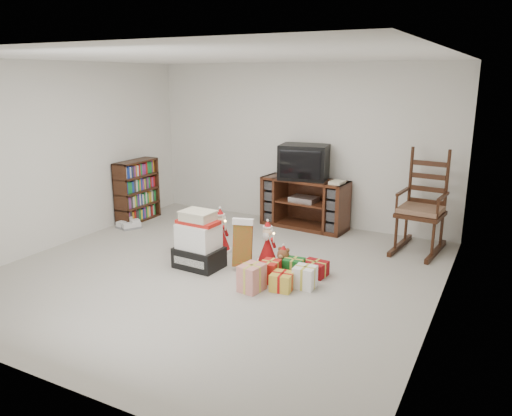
{
  "coord_description": "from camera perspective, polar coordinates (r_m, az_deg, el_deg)",
  "views": [
    {
      "loc": [
        3.03,
        -4.77,
        2.3
      ],
      "look_at": [
        0.22,
        0.6,
        0.69
      ],
      "focal_mm": 35.0,
      "sensor_mm": 36.0,
      "label": 1
    }
  ],
  "objects": [
    {
      "name": "santa_figurine",
      "position": [
        6.31,
        1.32,
        -4.44
      ],
      "size": [
        0.27,
        0.26,
        0.56
      ],
      "color": "#A81214",
      "rests_on": "floor"
    },
    {
      "name": "teddy_bear",
      "position": [
        6.01,
        3.18,
        -6.19
      ],
      "size": [
        0.22,
        0.19,
        0.32
      ],
      "color": "brown",
      "rests_on": "floor"
    },
    {
      "name": "tv_stand",
      "position": [
        7.78,
        5.58,
        0.55
      ],
      "size": [
        1.38,
        0.6,
        0.77
      ],
      "rotation": [
        0.0,
        0.0,
        -0.09
      ],
      "color": "#4B2615",
      "rests_on": "floor"
    },
    {
      "name": "gift_cluster",
      "position": [
        5.74,
        3.52,
        -7.47
      ],
      "size": [
        0.71,
        0.99,
        0.24
      ],
      "color": "red",
      "rests_on": "floor"
    },
    {
      "name": "rocking_chair",
      "position": [
        7.07,
        18.36,
        -0.76
      ],
      "size": [
        0.66,
        0.99,
        1.43
      ],
      "rotation": [
        0.0,
        0.0,
        -0.1
      ],
      "color": "#3C1F10",
      "rests_on": "floor"
    },
    {
      "name": "room",
      "position": [
        5.74,
        -4.74,
        4.27
      ],
      "size": [
        5.01,
        5.01,
        2.51
      ],
      "color": "#B9B4A9",
      "rests_on": "ground"
    },
    {
      "name": "bookshelf",
      "position": [
        8.32,
        -13.43,
        1.8
      ],
      "size": [
        0.27,
        0.81,
        0.99
      ],
      "color": "#3C1F10",
      "rests_on": "floor"
    },
    {
      "name": "gift_pile",
      "position": [
        6.18,
        -6.56,
        -4.03
      ],
      "size": [
        0.58,
        0.44,
        0.71
      ],
      "rotation": [
        0.0,
        0.0,
        -0.06
      ],
      "color": "black",
      "rests_on": "floor"
    },
    {
      "name": "sneaker_pair",
      "position": [
        8.04,
        -14.39,
        -1.85
      ],
      "size": [
        0.38,
        0.31,
        0.1
      ],
      "rotation": [
        0.0,
        0.0,
        -0.25
      ],
      "color": "silver",
      "rests_on": "floor"
    },
    {
      "name": "crt_television",
      "position": [
        7.65,
        5.5,
        5.27
      ],
      "size": [
        0.79,
        0.63,
        0.53
      ],
      "rotation": [
        0.0,
        0.0,
        0.16
      ],
      "color": "black",
      "rests_on": "tv_stand"
    },
    {
      "name": "stocking",
      "position": [
        6.06,
        -1.55,
        -4.16
      ],
      "size": [
        0.33,
        0.21,
        0.65
      ],
      "primitive_type": null,
      "rotation": [
        0.0,
        0.0,
        0.27
      ],
      "color": "#0C7320",
      "rests_on": "floor"
    },
    {
      "name": "mrs_claus_figurine",
      "position": [
        6.71,
        -4.09,
        -3.09
      ],
      "size": [
        0.3,
        0.28,
        0.61
      ],
      "color": "#A81214",
      "rests_on": "floor"
    },
    {
      "name": "red_suitcase",
      "position": [
        6.7,
        -7.34,
        -3.23
      ],
      "size": [
        0.39,
        0.3,
        0.54
      ],
      "rotation": [
        0.0,
        0.0,
        0.39
      ],
      "color": "maroon",
      "rests_on": "floor"
    }
  ]
}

